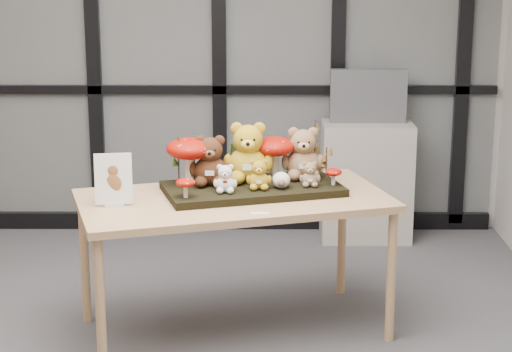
{
  "coord_description": "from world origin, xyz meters",
  "views": [
    {
      "loc": [
        0.74,
        -4.15,
        2.12
      ],
      "look_at": [
        0.72,
        0.57,
        0.9
      ],
      "focal_mm": 65.0,
      "sensor_mm": 36.0,
      "label": 1
    }
  ],
  "objects_px": {
    "plush_cream_hedgehog": "(281,179)",
    "mushroom_front_left": "(186,187)",
    "bear_brown_medium": "(210,157)",
    "bear_pooh_yellow": "(248,149)",
    "bear_white_bow": "(225,177)",
    "diorama_tray": "(253,189)",
    "sign_holder": "(114,182)",
    "mushroom_back_right": "(274,155)",
    "bear_tan_back": "(303,150)",
    "mushroom_back_left": "(190,159)",
    "mushroom_front_right": "(333,176)",
    "monitor": "(368,96)",
    "bear_small_yellow": "(259,173)",
    "cabinet": "(366,181)",
    "bear_beige_small": "(310,172)",
    "display_table": "(234,209)"
  },
  "relations": [
    {
      "from": "mushroom_front_right",
      "to": "bear_white_bow",
      "type": "bearing_deg",
      "value": -166.0
    },
    {
      "from": "diorama_tray",
      "to": "plush_cream_hedgehog",
      "type": "height_order",
      "value": "plush_cream_hedgehog"
    },
    {
      "from": "bear_pooh_yellow",
      "to": "mushroom_back_right",
      "type": "xyz_separation_m",
      "value": [
        0.15,
        0.06,
        -0.05
      ]
    },
    {
      "from": "plush_cream_hedgehog",
      "to": "mushroom_front_left",
      "type": "bearing_deg",
      "value": -175.43
    },
    {
      "from": "bear_brown_medium",
      "to": "mushroom_front_left",
      "type": "height_order",
      "value": "bear_brown_medium"
    },
    {
      "from": "bear_brown_medium",
      "to": "cabinet",
      "type": "xyz_separation_m",
      "value": [
        1.03,
        1.52,
        -0.54
      ]
    },
    {
      "from": "bear_white_bow",
      "to": "sign_holder",
      "type": "relative_size",
      "value": 0.6
    },
    {
      "from": "plush_cream_hedgehog",
      "to": "mushroom_back_right",
      "type": "xyz_separation_m",
      "value": [
        -0.03,
        0.21,
        0.08
      ]
    },
    {
      "from": "plush_cream_hedgehog",
      "to": "cabinet",
      "type": "relative_size",
      "value": 0.11
    },
    {
      "from": "mushroom_back_left",
      "to": "mushroom_front_left",
      "type": "xyz_separation_m",
      "value": [
        -0.0,
        -0.27,
        -0.08
      ]
    },
    {
      "from": "bear_beige_small",
      "to": "plush_cream_hedgehog",
      "type": "bearing_deg",
      "value": 178.13
    },
    {
      "from": "mushroom_back_right",
      "to": "sign_holder",
      "type": "relative_size",
      "value": 0.94
    },
    {
      "from": "bear_pooh_yellow",
      "to": "bear_white_bow",
      "type": "xyz_separation_m",
      "value": [
        -0.12,
        -0.23,
        -0.1
      ]
    },
    {
      "from": "plush_cream_hedgehog",
      "to": "mushroom_back_left",
      "type": "height_order",
      "value": "mushroom_back_left"
    },
    {
      "from": "mushroom_front_left",
      "to": "bear_small_yellow",
      "type": "bearing_deg",
      "value": 24.48
    },
    {
      "from": "plush_cream_hedgehog",
      "to": "mushroom_back_left",
      "type": "distance_m",
      "value": 0.51
    },
    {
      "from": "bear_brown_medium",
      "to": "mushroom_back_left",
      "type": "xyz_separation_m",
      "value": [
        -0.11,
        0.01,
        -0.01
      ]
    },
    {
      "from": "bear_white_bow",
      "to": "mushroom_back_right",
      "type": "distance_m",
      "value": 0.4
    },
    {
      "from": "bear_small_yellow",
      "to": "bear_white_bow",
      "type": "bearing_deg",
      "value": -176.3
    },
    {
      "from": "bear_pooh_yellow",
      "to": "bear_white_bow",
      "type": "bearing_deg",
      "value": -133.12
    },
    {
      "from": "cabinet",
      "to": "bear_white_bow",
      "type": "bearing_deg",
      "value": -119.36
    },
    {
      "from": "sign_holder",
      "to": "monitor",
      "type": "xyz_separation_m",
      "value": [
        1.52,
        1.81,
        0.14
      ]
    },
    {
      "from": "diorama_tray",
      "to": "sign_holder",
      "type": "xyz_separation_m",
      "value": [
        -0.72,
        -0.25,
        0.11
      ]
    },
    {
      "from": "plush_cream_hedgehog",
      "to": "bear_white_bow",
      "type": "bearing_deg",
      "value": 179.27
    },
    {
      "from": "bear_pooh_yellow",
      "to": "bear_brown_medium",
      "type": "bearing_deg",
      "value": -175.77
    },
    {
      "from": "diorama_tray",
      "to": "bear_pooh_yellow",
      "type": "relative_size",
      "value": 2.61
    },
    {
      "from": "bear_pooh_yellow",
      "to": "cabinet",
      "type": "distance_m",
      "value": 1.76
    },
    {
      "from": "bear_small_yellow",
      "to": "bear_beige_small",
      "type": "relative_size",
      "value": 1.18
    },
    {
      "from": "bear_tan_back",
      "to": "sign_holder",
      "type": "bearing_deg",
      "value": -173.6
    },
    {
      "from": "display_table",
      "to": "bear_white_bow",
      "type": "height_order",
      "value": "bear_white_bow"
    },
    {
      "from": "mushroom_front_right",
      "to": "monitor",
      "type": "relative_size",
      "value": 0.19
    },
    {
      "from": "bear_tan_back",
      "to": "mushroom_back_left",
      "type": "xyz_separation_m",
      "value": [
        -0.62,
        -0.14,
        -0.02
      ]
    },
    {
      "from": "diorama_tray",
      "to": "cabinet",
      "type": "distance_m",
      "value": 1.77
    },
    {
      "from": "sign_holder",
      "to": "bear_beige_small",
      "type": "bearing_deg",
      "value": 4.81
    },
    {
      "from": "bear_small_yellow",
      "to": "cabinet",
      "type": "relative_size",
      "value": 0.21
    },
    {
      "from": "bear_brown_medium",
      "to": "mushroom_back_left",
      "type": "distance_m",
      "value": 0.11
    },
    {
      "from": "plush_cream_hedgehog",
      "to": "mushroom_back_right",
      "type": "bearing_deg",
      "value": 82.76
    },
    {
      "from": "display_table",
      "to": "bear_white_bow",
      "type": "relative_size",
      "value": 10.86
    },
    {
      "from": "bear_tan_back",
      "to": "bear_small_yellow",
      "type": "xyz_separation_m",
      "value": [
        -0.25,
        -0.24,
        -0.07
      ]
    },
    {
      "from": "bear_white_bow",
      "to": "bear_pooh_yellow",
      "type": "bearing_deg",
      "value": 46.88
    },
    {
      "from": "mushroom_back_left",
      "to": "monitor",
      "type": "relative_size",
      "value": 0.53
    },
    {
      "from": "bear_tan_back",
      "to": "bear_white_bow",
      "type": "height_order",
      "value": "bear_tan_back"
    },
    {
      "from": "bear_tan_back",
      "to": "plush_cream_hedgehog",
      "type": "bearing_deg",
      "value": -136.35
    },
    {
      "from": "diorama_tray",
      "to": "mushroom_back_right",
      "type": "bearing_deg",
      "value": 36.05
    },
    {
      "from": "mushroom_back_right",
      "to": "mushroom_front_left",
      "type": "height_order",
      "value": "mushroom_back_right"
    },
    {
      "from": "bear_pooh_yellow",
      "to": "bear_small_yellow",
      "type": "distance_m",
      "value": 0.2
    },
    {
      "from": "bear_brown_medium",
      "to": "plush_cream_hedgehog",
      "type": "xyz_separation_m",
      "value": [
        0.38,
        -0.07,
        -0.1
      ]
    },
    {
      "from": "mushroom_back_right",
      "to": "mushroom_front_left",
      "type": "distance_m",
      "value": 0.62
    },
    {
      "from": "mushroom_front_right",
      "to": "monitor",
      "type": "distance_m",
      "value": 1.6
    },
    {
      "from": "diorama_tray",
      "to": "bear_brown_medium",
      "type": "bearing_deg",
      "value": 158.81
    }
  ]
}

